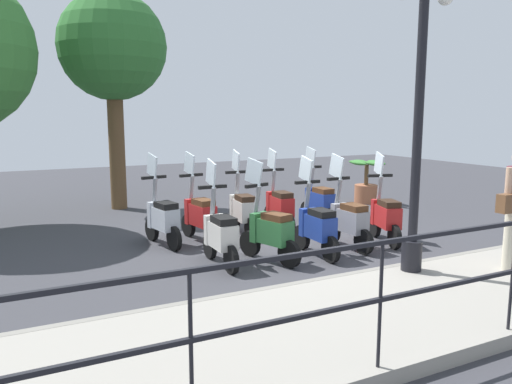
% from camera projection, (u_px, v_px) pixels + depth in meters
% --- Properties ---
extents(ground_plane, '(28.00, 28.00, 0.00)m').
position_uv_depth(ground_plane, '(287.00, 243.00, 8.52)').
color(ground_plane, '#38383D').
extents(promenade_walkway, '(2.20, 20.00, 0.15)m').
position_uv_depth(promenade_walkway, '(426.00, 300.00, 5.73)').
color(promenade_walkway, gray).
rests_on(promenade_walkway, ground_plane).
extents(lamp_post_near, '(0.26, 0.90, 3.99)m').
position_uv_depth(lamp_post_near, '(417.00, 137.00, 6.33)').
color(lamp_post_near, black).
rests_on(lamp_post_near, promenade_walkway).
extents(tree_distant, '(2.40, 2.40, 4.88)m').
position_uv_depth(tree_distant, '(113.00, 49.00, 11.11)').
color(tree_distant, brown).
rests_on(tree_distant, ground_plane).
extents(potted_palm, '(1.06, 0.66, 1.05)m').
position_uv_depth(potted_palm, '(366.00, 185.00, 12.34)').
color(potted_palm, '#9E5B3D').
rests_on(potted_palm, ground_plane).
extents(scooter_near_0, '(1.20, 0.55, 1.54)m').
position_uv_depth(scooter_near_0, '(385.00, 215.00, 8.51)').
color(scooter_near_0, black).
rests_on(scooter_near_0, ground_plane).
extents(scooter_near_1, '(1.23, 0.44, 1.54)m').
position_uv_depth(scooter_near_1, '(348.00, 220.00, 8.15)').
color(scooter_near_1, black).
rests_on(scooter_near_1, ground_plane).
extents(scooter_near_2, '(1.23, 0.44, 1.54)m').
position_uv_depth(scooter_near_2, '(316.00, 226.00, 7.72)').
color(scooter_near_2, black).
rests_on(scooter_near_2, ground_plane).
extents(scooter_near_3, '(1.20, 0.54, 1.54)m').
position_uv_depth(scooter_near_3, '(270.00, 230.00, 7.41)').
color(scooter_near_3, black).
rests_on(scooter_near_3, ground_plane).
extents(scooter_near_4, '(1.23, 0.44, 1.54)m').
position_uv_depth(scooter_near_4, '(220.00, 234.00, 7.21)').
color(scooter_near_4, black).
rests_on(scooter_near_4, ground_plane).
extents(scooter_far_0, '(1.23, 0.44, 1.54)m').
position_uv_depth(scooter_far_0, '(319.00, 201.00, 9.90)').
color(scooter_far_0, black).
rests_on(scooter_far_0, ground_plane).
extents(scooter_far_1, '(1.23, 0.44, 1.54)m').
position_uv_depth(scooter_far_1, '(279.00, 205.00, 9.41)').
color(scooter_far_1, black).
rests_on(scooter_far_1, ground_plane).
extents(scooter_far_2, '(1.23, 0.44, 1.54)m').
position_uv_depth(scooter_far_2, '(242.00, 209.00, 9.03)').
color(scooter_far_2, black).
rests_on(scooter_far_2, ground_plane).
extents(scooter_far_3, '(1.23, 0.45, 1.54)m').
position_uv_depth(scooter_far_3, '(199.00, 214.00, 8.61)').
color(scooter_far_3, black).
rests_on(scooter_far_3, ground_plane).
extents(scooter_far_4, '(1.23, 0.47, 1.54)m').
position_uv_depth(scooter_far_4, '(162.00, 217.00, 8.32)').
color(scooter_far_4, black).
rests_on(scooter_far_4, ground_plane).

